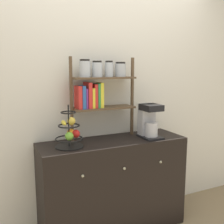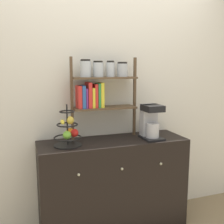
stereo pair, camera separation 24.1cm
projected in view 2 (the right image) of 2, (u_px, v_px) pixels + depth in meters
name	position (u px, v px, depth m)	size (l,w,h in m)	color
wall_back	(105.00, 96.00, 2.66)	(7.00, 0.05, 2.60)	silver
sideboard	(113.00, 185.00, 2.55)	(1.40, 0.46, 0.91)	black
coffee_maker	(150.00, 121.00, 2.53)	(0.18, 0.24, 0.33)	black
fruit_stand	(68.00, 132.00, 2.29)	(0.24, 0.24, 0.37)	black
shelf_hutch	(98.00, 87.00, 2.48)	(0.66, 0.20, 0.78)	brown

